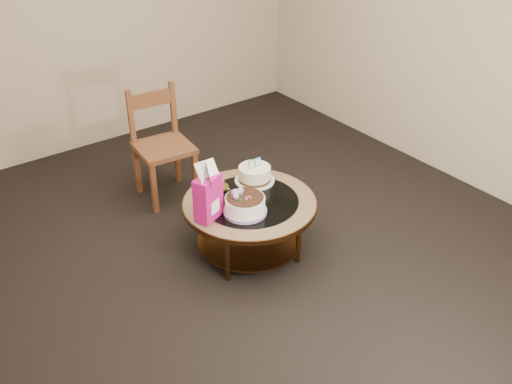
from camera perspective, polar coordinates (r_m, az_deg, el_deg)
ground at (r=4.54m, az=-0.61°, el=-5.72°), size 5.00×5.00×0.00m
room_walls at (r=3.80m, az=-0.74°, el=13.06°), size 4.52×5.02×2.61m
coffee_table at (r=4.32m, az=-0.63°, el=-1.73°), size 1.02×1.02×0.46m
decorated_cake at (r=4.11m, az=-1.13°, el=-1.36°), size 0.32×0.32×0.18m
cream_cake at (r=4.49m, az=-0.14°, el=1.78°), size 0.31×0.31×0.20m
gift_bag at (r=3.99m, az=-4.84°, el=-0.00°), size 0.24×0.21×0.43m
pillar_candle at (r=4.41m, az=-3.60°, el=0.70°), size 0.13×0.13×0.10m
dining_chair at (r=5.05m, az=-9.40°, el=4.71°), size 0.50×0.50×0.99m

